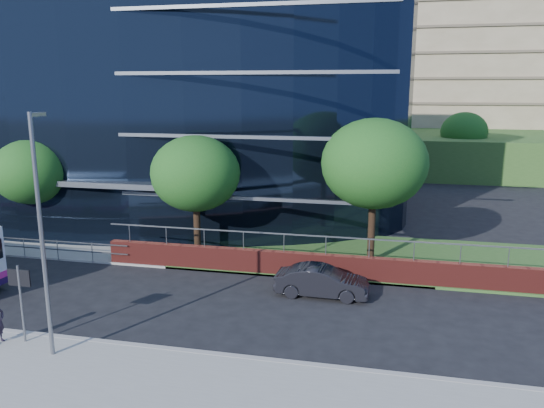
% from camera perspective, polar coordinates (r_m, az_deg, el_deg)
% --- Properties ---
extents(far_forecourt, '(50.00, 8.00, 0.10)m').
position_cam_1_polar(far_forecourt, '(36.68, -26.26, -2.81)').
color(far_forecourt, gray).
rests_on(far_forecourt, ground).
extents(grass_verge, '(36.00, 8.00, 0.12)m').
position_cam_1_polar(grass_verge, '(29.76, 26.25, -6.13)').
color(grass_verge, '#2D511E').
rests_on(grass_verge, ground).
extents(glass_office, '(44.00, 23.10, 16.00)m').
position_cam_1_polar(glass_office, '(42.67, -16.82, 10.72)').
color(glass_office, black).
rests_on(glass_office, ground).
extents(retaining_wall, '(34.00, 0.40, 2.11)m').
position_cam_1_polar(retaining_wall, '(25.38, 19.45, -7.31)').
color(retaining_wall, maroon).
rests_on(retaining_wall, ground).
extents(apartment_block, '(60.00, 42.00, 30.00)m').
position_cam_1_polar(apartment_block, '(75.29, 24.88, 12.99)').
color(apartment_block, '#2D511E').
rests_on(apartment_block, ground).
extents(street_sign, '(0.85, 0.09, 2.80)m').
position_cam_1_polar(street_sign, '(20.36, -25.48, -8.11)').
color(street_sign, slate).
rests_on(street_sign, pavement_near).
extents(tree_far_b, '(4.29, 4.29, 6.05)m').
position_cam_1_polar(tree_far_b, '(32.90, -24.46, 3.15)').
color(tree_far_b, black).
rests_on(tree_far_b, ground).
extents(tree_far_c, '(4.62, 4.62, 6.51)m').
position_cam_1_polar(tree_far_c, '(27.58, -8.24, 3.24)').
color(tree_far_c, black).
rests_on(tree_far_c, ground).
extents(tree_far_d, '(5.28, 5.28, 7.44)m').
position_cam_1_polar(tree_far_d, '(26.73, 10.94, 4.27)').
color(tree_far_d, black).
rests_on(tree_far_d, ground).
extents(tree_dist_e, '(4.62, 4.62, 6.51)m').
position_cam_1_polar(tree_dist_e, '(57.10, 19.97, 7.31)').
color(tree_dist_e, black).
rests_on(tree_dist_e, ground).
extents(streetlight_east, '(0.15, 0.77, 8.00)m').
position_cam_1_polar(streetlight_east, '(18.37, -23.55, -2.58)').
color(streetlight_east, slate).
rests_on(streetlight_east, pavement_near).
extents(parked_car, '(4.05, 1.48, 1.33)m').
position_cam_1_polar(parked_car, '(23.26, 5.37, -8.29)').
color(parked_car, black).
rests_on(parked_car, ground).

